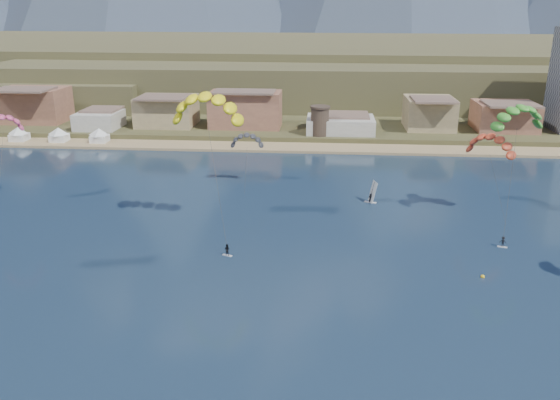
% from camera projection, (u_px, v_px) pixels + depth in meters
% --- Properties ---
extents(ground, '(2400.00, 2400.00, 0.00)m').
position_uv_depth(ground, '(256.00, 387.00, 60.80)').
color(ground, '#0E2232').
rests_on(ground, ground).
extents(beach, '(2200.00, 12.00, 0.90)m').
position_uv_depth(beach, '(301.00, 147.00, 160.63)').
color(beach, tan).
rests_on(beach, ground).
extents(land, '(2200.00, 900.00, 4.00)m').
position_uv_depth(land, '(321.00, 43.00, 588.61)').
color(land, '#4D442A').
rests_on(land, ground).
extents(foothills, '(940.00, 210.00, 18.00)m').
position_uv_depth(foothills, '(360.00, 68.00, 275.26)').
color(foothills, brown).
rests_on(foothills, ground).
extents(town, '(400.00, 24.00, 12.00)m').
position_uv_depth(town, '(174.00, 108.00, 176.22)').
color(town, beige).
rests_on(town, ground).
extents(watchtower, '(5.82, 5.82, 8.60)m').
position_uv_depth(watchtower, '(320.00, 121.00, 165.80)').
color(watchtower, '#47382D').
rests_on(watchtower, ground).
extents(beach_tents, '(43.40, 6.40, 5.00)m').
position_uv_depth(beach_tents, '(37.00, 131.00, 165.28)').
color(beach_tents, white).
rests_on(beach_tents, ground).
extents(kitesurfer_yellow, '(13.29, 15.67, 26.59)m').
position_uv_depth(kitesurfer_yellow, '(207.00, 104.00, 96.79)').
color(kitesurfer_yellow, silver).
rests_on(kitesurfer_yellow, ground).
extents(kitesurfer_green, '(11.03, 16.90, 23.92)m').
position_uv_depth(kitesurfer_green, '(519.00, 114.00, 100.57)').
color(kitesurfer_green, silver).
rests_on(kitesurfer_green, ground).
extents(distant_kite_pink, '(8.19, 7.93, 19.68)m').
position_uv_depth(distant_kite_pink, '(1.00, 121.00, 110.99)').
color(distant_kite_pink, '#262626').
rests_on(distant_kite_pink, ground).
extents(distant_kite_dark, '(7.76, 5.66, 13.68)m').
position_uv_depth(distant_kite_dark, '(247.00, 138.00, 125.99)').
color(distant_kite_dark, '#262626').
rests_on(distant_kite_dark, ground).
extents(distant_kite_orange, '(10.09, 9.08, 17.39)m').
position_uv_depth(distant_kite_orange, '(491.00, 141.00, 107.61)').
color(distant_kite_orange, '#262626').
rests_on(distant_kite_orange, ground).
extents(windsurfer, '(2.65, 2.86, 4.44)m').
position_uv_depth(windsurfer, '(371.00, 196.00, 116.49)').
color(windsurfer, silver).
rests_on(windsurfer, ground).
extents(buoy, '(0.62, 0.62, 0.62)m').
position_uv_depth(buoy, '(483.00, 277.00, 85.01)').
color(buoy, yellow).
rests_on(buoy, ground).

